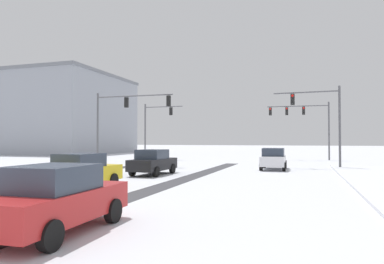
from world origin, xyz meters
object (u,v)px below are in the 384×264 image
object	(u,v)px
car_white_lead	(273,159)
car_red_fourth	(56,199)
traffic_signal_near_right	(321,113)
car_black_second	(153,162)
car_yellow_cab_third	(81,171)
traffic_signal_far_right	(303,117)
traffic_signal_far_left	(155,122)
traffic_signal_near_left	(123,112)
office_building_far_left_block	(39,115)

from	to	relation	value
car_white_lead	car_red_fourth	xyz separation A→B (m)	(-3.48, -20.07, 0.00)
traffic_signal_near_right	car_black_second	world-z (taller)	traffic_signal_near_right
traffic_signal_near_right	car_yellow_cab_third	world-z (taller)	traffic_signal_near_right
traffic_signal_far_right	car_black_second	bearing A→B (deg)	-113.97
traffic_signal_far_left	car_black_second	bearing A→B (deg)	-66.60
car_white_lead	car_red_fourth	world-z (taller)	same
car_white_lead	car_yellow_cab_third	bearing A→B (deg)	-118.47
car_red_fourth	car_yellow_cab_third	bearing A→B (deg)	120.94
traffic_signal_near_left	traffic_signal_near_right	xyz separation A→B (m)	(16.56, 2.04, -0.33)
car_yellow_cab_third	car_red_fourth	world-z (taller)	same
car_white_lead	office_building_far_left_block	world-z (taller)	office_building_far_left_block
car_black_second	traffic_signal_far_right	bearing A→B (deg)	66.03
car_white_lead	car_black_second	bearing A→B (deg)	-137.73
traffic_signal_near_left	car_black_second	distance (m)	9.94
traffic_signal_near_left	car_white_lead	size ratio (longest dim) A/B	1.79
car_black_second	car_yellow_cab_third	size ratio (longest dim) A/B	0.99
traffic_signal_far_right	car_yellow_cab_third	bearing A→B (deg)	-108.86
traffic_signal_near_right	traffic_signal_far_left	size ratio (longest dim) A/B	1.00
office_building_far_left_block	traffic_signal_near_right	bearing A→B (deg)	-24.36
car_black_second	traffic_signal_near_right	bearing A→B (deg)	40.27
car_white_lead	traffic_signal_far_left	bearing A→B (deg)	143.88
car_yellow_cab_third	car_black_second	bearing A→B (deg)	87.52
traffic_signal_near_right	traffic_signal_far_right	world-z (taller)	same
traffic_signal_far_left	car_black_second	size ratio (longest dim) A/B	1.57
car_white_lead	car_black_second	xyz separation A→B (m)	(-7.06, -6.42, 0.00)
traffic_signal_far_left	car_red_fourth	world-z (taller)	traffic_signal_far_left
car_yellow_cab_third	office_building_far_left_block	bearing A→B (deg)	133.32
car_white_lead	car_red_fourth	size ratio (longest dim) A/B	0.99
office_building_far_left_block	traffic_signal_far_right	bearing A→B (deg)	-11.24
traffic_signal_far_left	traffic_signal_near_right	bearing A→B (deg)	-23.92
traffic_signal_far_left	car_yellow_cab_third	size ratio (longest dim) A/B	1.55
traffic_signal_far_left	car_white_lead	size ratio (longest dim) A/B	1.58
traffic_signal_far_left	car_white_lead	bearing A→B (deg)	-36.12
traffic_signal_near_right	car_black_second	bearing A→B (deg)	-139.73
car_black_second	office_building_far_left_block	distance (m)	46.16
car_black_second	traffic_signal_near_left	bearing A→B (deg)	130.80
traffic_signal_near_right	office_building_far_left_block	size ratio (longest dim) A/B	0.23
traffic_signal_near_left	car_yellow_cab_third	xyz separation A→B (m)	(5.67, -14.10, -3.88)
traffic_signal_far_right	traffic_signal_far_left	bearing A→B (deg)	-166.75
car_black_second	car_yellow_cab_third	bearing A→B (deg)	-92.48
traffic_signal_near_left	car_black_second	size ratio (longest dim) A/B	1.78
traffic_signal_far_right	office_building_far_left_block	size ratio (longest dim) A/B	0.24
traffic_signal_near_left	traffic_signal_far_right	xyz separation A→B (m)	(15.22, 13.87, 0.11)
traffic_signal_far_right	traffic_signal_near_right	bearing A→B (deg)	-83.58
traffic_signal_far_right	traffic_signal_far_left	size ratio (longest dim) A/B	1.04
car_red_fourth	office_building_far_left_block	xyz separation A→B (m)	(-38.54, 43.23, 5.76)
traffic_signal_near_right	car_yellow_cab_third	bearing A→B (deg)	-124.01
traffic_signal_near_right	car_red_fourth	distance (m)	23.94
car_white_lead	car_black_second	distance (m)	9.54
traffic_signal_near_left	car_white_lead	xyz separation A→B (m)	(13.03, -0.51, -3.88)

